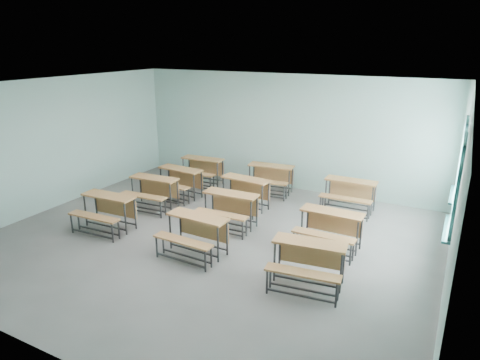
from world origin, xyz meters
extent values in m
cube|color=slate|center=(0.00, 0.00, -0.01)|extent=(9.00, 8.00, 0.02)
cube|color=silver|center=(0.00, 0.00, 3.21)|extent=(9.00, 8.00, 0.02)
cube|color=#A6CFC7|center=(0.00, 4.01, 1.60)|extent=(9.00, 0.02, 3.20)
cube|color=#A6CFC7|center=(0.00, -4.01, 1.60)|extent=(9.00, 0.02, 3.20)
cube|color=#A6CFC7|center=(-4.51, 0.00, 1.60)|extent=(0.02, 8.00, 3.20)
cube|color=#A6CFC7|center=(4.51, 0.00, 1.60)|extent=(0.02, 8.00, 3.20)
cube|color=#194646|center=(4.47, 2.80, 0.93)|extent=(0.06, 1.20, 0.06)
cube|color=#194646|center=(4.47, 2.80, 2.47)|extent=(0.06, 1.20, 0.06)
cube|color=#194646|center=(4.47, 2.23, 1.70)|extent=(0.06, 0.06, 1.60)
cube|color=#194646|center=(4.47, 3.37, 1.70)|extent=(0.06, 0.06, 1.60)
cube|color=#194646|center=(4.47, 2.80, 1.70)|extent=(0.04, 0.04, 1.48)
cube|color=#194646|center=(4.47, 2.80, 1.70)|extent=(0.04, 1.08, 0.04)
cube|color=#194646|center=(4.43, 2.80, 0.87)|extent=(0.14, 1.28, 0.04)
cube|color=white|center=(4.50, 2.80, 1.70)|extent=(0.01, 1.08, 1.48)
cube|color=#194646|center=(4.47, 0.80, 0.93)|extent=(0.06, 1.20, 0.06)
cube|color=#194646|center=(4.47, 0.80, 2.47)|extent=(0.06, 1.20, 0.06)
cube|color=#194646|center=(4.47, 0.23, 1.70)|extent=(0.06, 0.06, 1.60)
cube|color=#194646|center=(4.47, 1.37, 1.70)|extent=(0.06, 0.06, 1.60)
cube|color=#194646|center=(4.47, 0.80, 1.70)|extent=(0.04, 0.04, 1.48)
cube|color=#194646|center=(4.47, 0.80, 1.70)|extent=(0.04, 1.08, 0.04)
cube|color=#194646|center=(4.43, 0.80, 0.87)|extent=(0.14, 1.28, 0.04)
cube|color=white|center=(4.50, 0.80, 1.70)|extent=(0.01, 1.08, 1.48)
cube|color=#A06A39|center=(-2.32, -0.51, 0.75)|extent=(1.26, 0.47, 0.04)
cube|color=#A06A39|center=(-2.33, -0.32, 0.44)|extent=(1.18, 0.08, 0.43)
cylinder|color=#323436|center=(-2.88, -0.70, 0.37)|extent=(0.04, 0.04, 0.73)
cylinder|color=#323436|center=(-1.75, -0.65, 0.37)|extent=(0.04, 0.04, 0.73)
cylinder|color=#323436|center=(-2.90, -0.37, 0.37)|extent=(0.04, 0.04, 0.73)
cylinder|color=#323436|center=(-1.76, -0.31, 0.37)|extent=(0.04, 0.04, 0.73)
cube|color=#323436|center=(-2.31, -0.67, 0.10)|extent=(1.14, 0.08, 0.03)
cube|color=#323436|center=(-2.33, -0.34, 0.10)|extent=(1.14, 0.08, 0.03)
cube|color=#A06A39|center=(-2.30, -1.00, 0.45)|extent=(1.25, 0.32, 0.04)
cylinder|color=#323436|center=(-2.86, -1.13, 0.21)|extent=(0.04, 0.04, 0.43)
cylinder|color=#323436|center=(-1.73, -1.07, 0.21)|extent=(0.04, 0.04, 0.43)
cylinder|color=#323436|center=(-2.87, -0.93, 0.21)|extent=(0.04, 0.04, 0.43)
cylinder|color=#323436|center=(-1.74, -0.88, 0.21)|extent=(0.04, 0.04, 0.43)
cube|color=#323436|center=(-2.30, -1.10, 0.08)|extent=(1.14, 0.08, 0.03)
cube|color=#323436|center=(-2.30, -0.90, 0.08)|extent=(1.14, 0.08, 0.03)
cube|color=#A06A39|center=(0.08, -0.57, 0.75)|extent=(1.25, 0.46, 0.04)
cube|color=#A06A39|center=(0.08, -0.38, 0.44)|extent=(1.18, 0.06, 0.43)
cylinder|color=#323436|center=(-0.50, -0.72, 0.37)|extent=(0.04, 0.04, 0.73)
cylinder|color=#323436|center=(0.64, -0.76, 0.37)|extent=(0.04, 0.04, 0.73)
cylinder|color=#323436|center=(-0.49, -0.39, 0.37)|extent=(0.04, 0.04, 0.73)
cylinder|color=#323436|center=(0.65, -0.43, 0.37)|extent=(0.04, 0.04, 0.73)
cube|color=#323436|center=(0.07, -0.74, 0.10)|extent=(1.14, 0.07, 0.03)
cube|color=#323436|center=(0.08, -0.41, 0.10)|extent=(1.14, 0.07, 0.03)
cube|color=#A06A39|center=(0.06, -1.07, 0.45)|extent=(1.25, 0.30, 0.04)
cylinder|color=#323436|center=(-0.51, -1.15, 0.21)|extent=(0.04, 0.04, 0.43)
cylinder|color=#323436|center=(0.62, -1.19, 0.21)|extent=(0.04, 0.04, 0.43)
cylinder|color=#323436|center=(-0.51, -0.95, 0.21)|extent=(0.04, 0.04, 0.43)
cylinder|color=#323436|center=(0.63, -0.99, 0.21)|extent=(0.04, 0.04, 0.43)
cube|color=#323436|center=(0.06, -1.17, 0.08)|extent=(1.14, 0.07, 0.03)
cube|color=#323436|center=(0.06, -0.97, 0.08)|extent=(1.14, 0.07, 0.03)
cube|color=#A06A39|center=(2.39, -0.64, 0.75)|extent=(1.28, 0.57, 0.04)
cube|color=#A06A39|center=(2.37, -0.45, 0.44)|extent=(1.17, 0.17, 0.43)
cylinder|color=#323436|center=(1.85, -0.87, 0.37)|extent=(0.04, 0.04, 0.73)
cylinder|color=#323436|center=(2.98, -0.73, 0.37)|extent=(0.04, 0.04, 0.73)
cylinder|color=#323436|center=(1.81, -0.55, 0.37)|extent=(0.04, 0.04, 0.73)
cylinder|color=#323436|center=(2.93, -0.40, 0.37)|extent=(0.04, 0.04, 0.73)
cube|color=#323436|center=(2.41, -0.80, 0.10)|extent=(1.13, 0.17, 0.03)
cube|color=#323436|center=(2.37, -0.47, 0.10)|extent=(1.13, 0.17, 0.03)
cube|color=#A06A39|center=(2.45, -1.13, 0.45)|extent=(1.26, 0.41, 0.04)
cylinder|color=#323436|center=(1.90, -1.30, 0.21)|extent=(0.04, 0.04, 0.43)
cylinder|color=#323436|center=(3.03, -1.16, 0.21)|extent=(0.04, 0.04, 0.43)
cylinder|color=#323436|center=(1.88, -1.10, 0.21)|extent=(0.04, 0.04, 0.43)
cylinder|color=#323436|center=(3.01, -0.96, 0.21)|extent=(0.04, 0.04, 0.43)
cube|color=#323436|center=(2.47, -1.23, 0.08)|extent=(1.13, 0.17, 0.03)
cube|color=#323436|center=(2.44, -1.03, 0.08)|extent=(1.13, 0.17, 0.03)
cube|color=#A06A39|center=(-2.25, 1.00, 0.75)|extent=(1.26, 0.49, 0.04)
cube|color=#A06A39|center=(-2.27, 1.19, 0.44)|extent=(1.18, 0.09, 0.43)
cylinder|color=#323436|center=(-2.81, 0.80, 0.37)|extent=(0.04, 0.04, 0.73)
cylinder|color=#323436|center=(-1.68, 0.87, 0.37)|extent=(0.04, 0.04, 0.73)
cylinder|color=#323436|center=(-2.83, 1.13, 0.37)|extent=(0.04, 0.04, 0.73)
cylinder|color=#323436|center=(-1.70, 1.20, 0.37)|extent=(0.04, 0.04, 0.73)
cube|color=#323436|center=(-2.24, 0.83, 0.10)|extent=(1.14, 0.10, 0.03)
cube|color=#323436|center=(-2.26, 1.16, 0.10)|extent=(1.14, 0.10, 0.03)
cube|color=#A06A39|center=(-2.22, 0.50, 0.45)|extent=(1.25, 0.33, 0.04)
cylinder|color=#323436|center=(-2.79, 0.37, 0.21)|extent=(0.04, 0.04, 0.43)
cylinder|color=#323436|center=(-1.65, 0.44, 0.21)|extent=(0.04, 0.04, 0.43)
cylinder|color=#323436|center=(-2.80, 0.56, 0.21)|extent=(0.04, 0.04, 0.43)
cylinder|color=#323436|center=(-1.66, 0.63, 0.21)|extent=(0.04, 0.04, 0.43)
cube|color=#323436|center=(-2.22, 0.40, 0.08)|extent=(1.14, 0.10, 0.03)
cube|color=#323436|center=(-2.23, 0.60, 0.08)|extent=(1.14, 0.10, 0.03)
cube|color=#A06A39|center=(0.01, 0.88, 0.75)|extent=(1.26, 0.46, 0.04)
cube|color=#A06A39|center=(0.00, 1.07, 0.44)|extent=(1.18, 0.07, 0.43)
cylinder|color=#323436|center=(-0.55, 0.69, 0.37)|extent=(0.04, 0.04, 0.73)
cylinder|color=#323436|center=(0.58, 0.74, 0.37)|extent=(0.04, 0.04, 0.73)
cylinder|color=#323436|center=(-0.57, 1.02, 0.37)|extent=(0.04, 0.04, 0.73)
cylinder|color=#323436|center=(0.57, 1.07, 0.37)|extent=(0.04, 0.04, 0.73)
cube|color=#323436|center=(0.02, 0.72, 0.10)|extent=(1.14, 0.08, 0.03)
cube|color=#323436|center=(0.00, 1.05, 0.10)|extent=(1.14, 0.08, 0.03)
cube|color=#A06A39|center=(0.03, 0.39, 0.45)|extent=(1.25, 0.31, 0.04)
cylinder|color=#323436|center=(-0.53, 0.27, 0.21)|extent=(0.04, 0.04, 0.43)
cylinder|color=#323436|center=(0.60, 0.31, 0.21)|extent=(0.04, 0.04, 0.43)
cylinder|color=#323436|center=(-0.54, 0.46, 0.21)|extent=(0.04, 0.04, 0.43)
cylinder|color=#323436|center=(0.59, 0.51, 0.21)|extent=(0.04, 0.04, 0.43)
cube|color=#323436|center=(0.03, 0.29, 0.08)|extent=(1.14, 0.08, 0.03)
cube|color=#323436|center=(0.03, 0.49, 0.08)|extent=(1.14, 0.08, 0.03)
cube|color=#A06A39|center=(2.33, 0.89, 0.75)|extent=(1.25, 0.43, 0.04)
cube|color=#A06A39|center=(2.34, 1.08, 0.44)|extent=(1.18, 0.04, 0.43)
cylinder|color=#323436|center=(1.76, 0.73, 0.37)|extent=(0.04, 0.04, 0.73)
cylinder|color=#323436|center=(2.90, 0.71, 0.37)|extent=(0.04, 0.04, 0.73)
cylinder|color=#323436|center=(1.77, 1.06, 0.37)|extent=(0.04, 0.04, 0.73)
cylinder|color=#323436|center=(2.90, 1.04, 0.37)|extent=(0.04, 0.04, 0.73)
cube|color=#323436|center=(2.33, 0.72, 0.10)|extent=(1.14, 0.05, 0.03)
cube|color=#323436|center=(2.34, 1.05, 0.10)|extent=(1.14, 0.05, 0.03)
cube|color=#A06A39|center=(2.32, 0.39, 0.45)|extent=(1.24, 0.28, 0.04)
cylinder|color=#323436|center=(1.75, 0.30, 0.21)|extent=(0.04, 0.04, 0.43)
cylinder|color=#323436|center=(2.89, 0.28, 0.21)|extent=(0.04, 0.04, 0.43)
cylinder|color=#323436|center=(1.76, 0.50, 0.21)|extent=(0.04, 0.04, 0.43)
cylinder|color=#323436|center=(2.89, 0.48, 0.21)|extent=(0.04, 0.04, 0.43)
cube|color=#323436|center=(2.32, 0.29, 0.08)|extent=(1.14, 0.05, 0.03)
cube|color=#323436|center=(2.33, 0.49, 0.08)|extent=(1.14, 0.05, 0.03)
cube|color=#A06A39|center=(-2.14, 1.97, 0.75)|extent=(1.27, 0.50, 0.04)
cube|color=#A06A39|center=(-2.13, 2.16, 0.44)|extent=(1.18, 0.10, 0.43)
cylinder|color=#323436|center=(-2.72, 1.84, 0.37)|extent=(0.04, 0.04, 0.73)
cylinder|color=#323436|center=(-1.58, 1.76, 0.37)|extent=(0.04, 0.04, 0.73)
cylinder|color=#323436|center=(-2.70, 2.17, 0.37)|extent=(0.04, 0.04, 0.73)
cylinder|color=#323436|center=(-1.56, 2.09, 0.37)|extent=(0.04, 0.04, 0.73)
cube|color=#323436|center=(-2.15, 1.80, 0.10)|extent=(1.14, 0.11, 0.03)
cube|color=#323436|center=(-2.13, 2.13, 0.10)|extent=(1.14, 0.11, 0.03)
cube|color=#A06A39|center=(-2.17, 1.47, 0.45)|extent=(1.26, 0.34, 0.04)
cylinder|color=#323436|center=(-2.75, 1.41, 0.21)|extent=(0.04, 0.04, 0.43)
cylinder|color=#323436|center=(-1.61, 1.33, 0.21)|extent=(0.04, 0.04, 0.43)
cylinder|color=#323436|center=(-2.73, 1.61, 0.21)|extent=(0.04, 0.04, 0.43)
cylinder|color=#323436|center=(-1.60, 1.53, 0.21)|extent=(0.04, 0.04, 0.43)
cube|color=#323436|center=(-2.18, 1.37, 0.08)|extent=(1.14, 0.11, 0.03)
cube|color=#323436|center=(-2.17, 1.57, 0.08)|extent=(1.14, 0.11, 0.03)
cube|color=#A06A39|center=(-0.20, 2.02, 0.75)|extent=(1.27, 0.52, 0.04)
cube|color=#A06A39|center=(-0.18, 2.21, 0.44)|extent=(1.18, 0.12, 0.43)
cylinder|color=#323436|center=(-0.78, 1.90, 0.37)|extent=(0.04, 0.04, 0.73)
cylinder|color=#323436|center=(0.36, 1.80, 0.37)|extent=(0.04, 0.04, 0.73)
cylinder|color=#323436|center=(-0.75, 2.23, 0.37)|extent=(0.04, 0.04, 0.73)
cylinder|color=#323436|center=(0.38, 2.13, 0.37)|extent=(0.04, 0.04, 0.73)
cube|color=#323436|center=(-0.21, 1.85, 0.10)|extent=(1.14, 0.13, 0.03)
cube|color=#323436|center=(-0.18, 2.18, 0.10)|extent=(1.14, 0.13, 0.03)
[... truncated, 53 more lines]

